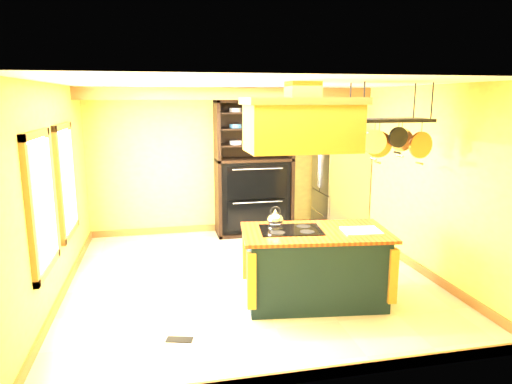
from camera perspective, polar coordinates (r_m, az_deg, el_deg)
name	(u,v)px	position (r m, az deg, el deg)	size (l,w,h in m)	color
floor	(250,278)	(6.62, -0.73, -10.70)	(5.00, 5.00, 0.00)	beige
ceiling	(250,84)	(6.13, -0.79, 13.38)	(5.00, 5.00, 0.00)	white
wall_back	(224,161)	(8.67, -3.98, 3.87)	(5.00, 0.02, 2.70)	#E7D154
wall_front	(308,239)	(3.88, 6.48, -5.86)	(5.00, 0.02, 2.70)	#E7D154
wall_left	(55,193)	(6.26, -23.84, -0.09)	(0.02, 5.00, 2.70)	#E7D154
wall_right	(416,179)	(7.14, 19.33, 1.59)	(0.02, 5.00, 2.70)	#E7D154
ceiling_beam	(230,94)	(7.80, -3.27, 12.16)	(5.00, 0.15, 0.20)	#985B2F
window_near	(42,203)	(5.47, -25.18, -1.21)	(0.06, 1.06, 1.56)	#985B2F
window_far	(67,181)	(6.82, -22.59, 1.33)	(0.06, 1.06, 1.56)	#985B2F
kitchen_island	(314,266)	(5.80, 7.32, -9.11)	(1.90, 1.20, 1.11)	black
range_hood	(302,123)	(5.37, 5.79, 8.62)	(1.36, 0.77, 0.80)	#A38728
pot_rack	(390,130)	(5.81, 16.38, 7.39)	(1.05, 0.48, 0.91)	black
refrigerator	(340,187)	(8.69, 10.41, 0.63)	(0.79, 0.93, 1.82)	gray
hutch	(253,183)	(8.55, -0.33, 1.07)	(1.41, 0.64, 2.50)	black
floor_register	(179,340)	(5.14, -9.55, -17.73)	(0.28, 0.12, 0.01)	black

